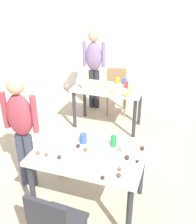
{
  "coord_description": "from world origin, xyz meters",
  "views": [
    {
      "loc": [
        0.9,
        -2.32,
        2.35
      ],
      "look_at": [
        -0.02,
        0.46,
        0.9
      ],
      "focal_mm": 41.64,
      "sensor_mm": 36.0,
      "label": 1
    }
  ],
  "objects_px": {
    "dining_table_near": "(90,158)",
    "dining_table_far": "(108,94)",
    "person_adult_far": "(94,63)",
    "pitcher_far": "(84,82)",
    "chair_far_table": "(116,88)",
    "mixing_bowl": "(130,149)",
    "person_girl_near": "(21,125)",
    "soda_can": "(114,141)"
  },
  "relations": [
    {
      "from": "dining_table_far",
      "to": "chair_far_table",
      "type": "bearing_deg",
      "value": 91.78
    },
    {
      "from": "chair_far_table",
      "to": "mixing_bowl",
      "type": "relative_size",
      "value": 4.79
    },
    {
      "from": "soda_can",
      "to": "pitcher_far",
      "type": "bearing_deg",
      "value": 121.43
    },
    {
      "from": "chair_far_table",
      "to": "person_girl_near",
      "type": "distance_m",
      "value": 2.54
    },
    {
      "from": "person_girl_near",
      "to": "soda_can",
      "type": "bearing_deg",
      "value": 5.65
    },
    {
      "from": "dining_table_near",
      "to": "person_girl_near",
      "type": "distance_m",
      "value": 0.9
    },
    {
      "from": "person_adult_far",
      "to": "mixing_bowl",
      "type": "xyz_separation_m",
      "value": [
        1.25,
        -2.45,
        -0.16
      ]
    },
    {
      "from": "person_adult_far",
      "to": "person_girl_near",
      "type": "bearing_deg",
      "value": -90.73
    },
    {
      "from": "soda_can",
      "to": "person_girl_near",
      "type": "bearing_deg",
      "value": -174.35
    },
    {
      "from": "chair_far_table",
      "to": "person_girl_near",
      "type": "xyz_separation_m",
      "value": [
        -0.51,
        -2.46,
        0.38
      ]
    },
    {
      "from": "dining_table_near",
      "to": "chair_far_table",
      "type": "bearing_deg",
      "value": 98.17
    },
    {
      "from": "dining_table_far",
      "to": "soda_can",
      "type": "bearing_deg",
      "value": -71.69
    },
    {
      "from": "dining_table_far",
      "to": "mixing_bowl",
      "type": "xyz_separation_m",
      "value": [
        0.75,
        -1.75,
        0.16
      ]
    },
    {
      "from": "dining_table_near",
      "to": "mixing_bowl",
      "type": "relative_size",
      "value": 6.48
    },
    {
      "from": "person_girl_near",
      "to": "mixing_bowl",
      "type": "relative_size",
      "value": 8.08
    },
    {
      "from": "chair_far_table",
      "to": "person_girl_near",
      "type": "height_order",
      "value": "person_girl_near"
    },
    {
      "from": "chair_far_table",
      "to": "soda_can",
      "type": "bearing_deg",
      "value": -76.18
    },
    {
      "from": "person_adult_far",
      "to": "pitcher_far",
      "type": "height_order",
      "value": "person_adult_far"
    },
    {
      "from": "dining_table_near",
      "to": "mixing_bowl",
      "type": "height_order",
      "value": "mixing_bowl"
    },
    {
      "from": "dining_table_near",
      "to": "soda_can",
      "type": "bearing_deg",
      "value": 39.48
    },
    {
      "from": "person_adult_far",
      "to": "mixing_bowl",
      "type": "height_order",
      "value": "person_adult_far"
    },
    {
      "from": "dining_table_near",
      "to": "person_girl_near",
      "type": "relative_size",
      "value": 0.8
    },
    {
      "from": "chair_far_table",
      "to": "pitcher_far",
      "type": "xyz_separation_m",
      "value": [
        -0.33,
        -0.86,
        0.37
      ]
    },
    {
      "from": "mixing_bowl",
      "to": "pitcher_far",
      "type": "height_order",
      "value": "pitcher_far"
    },
    {
      "from": "dining_table_near",
      "to": "person_girl_near",
      "type": "height_order",
      "value": "person_girl_near"
    },
    {
      "from": "chair_far_table",
      "to": "person_adult_far",
      "type": "height_order",
      "value": "person_adult_far"
    },
    {
      "from": "person_girl_near",
      "to": "soda_can",
      "type": "xyz_separation_m",
      "value": [
        1.08,
        0.11,
        -0.06
      ]
    },
    {
      "from": "soda_can",
      "to": "dining_table_far",
      "type": "bearing_deg",
      "value": 108.31
    },
    {
      "from": "person_girl_near",
      "to": "mixing_bowl",
      "type": "distance_m",
      "value": 1.28
    },
    {
      "from": "dining_table_near",
      "to": "dining_table_far",
      "type": "relative_size",
      "value": 0.99
    },
    {
      "from": "person_adult_far",
      "to": "dining_table_near",
      "type": "bearing_deg",
      "value": -71.88
    },
    {
      "from": "person_adult_far",
      "to": "pitcher_far",
      "type": "xyz_separation_m",
      "value": [
        0.14,
        -0.89,
        -0.08
      ]
    },
    {
      "from": "mixing_bowl",
      "to": "soda_can",
      "type": "distance_m",
      "value": 0.21
    },
    {
      "from": "dining_table_near",
      "to": "dining_table_far",
      "type": "bearing_deg",
      "value": 100.41
    },
    {
      "from": "person_girl_near",
      "to": "dining_table_near",
      "type": "bearing_deg",
      "value": -4.61
    },
    {
      "from": "chair_far_table",
      "to": "person_girl_near",
      "type": "relative_size",
      "value": 0.59
    },
    {
      "from": "mixing_bowl",
      "to": "pitcher_far",
      "type": "xyz_separation_m",
      "value": [
        -1.1,
        1.56,
        0.08
      ]
    },
    {
      "from": "dining_table_near",
      "to": "person_girl_near",
      "type": "bearing_deg",
      "value": 175.39
    },
    {
      "from": "chair_far_table",
      "to": "pitcher_far",
      "type": "height_order",
      "value": "pitcher_far"
    },
    {
      "from": "soda_can",
      "to": "pitcher_far",
      "type": "xyz_separation_m",
      "value": [
        -0.91,
        1.49,
        0.06
      ]
    },
    {
      "from": "dining_table_far",
      "to": "soda_can",
      "type": "distance_m",
      "value": 1.78
    },
    {
      "from": "dining_table_far",
      "to": "soda_can",
      "type": "height_order",
      "value": "soda_can"
    }
  ]
}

